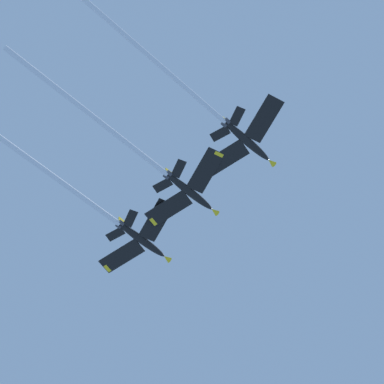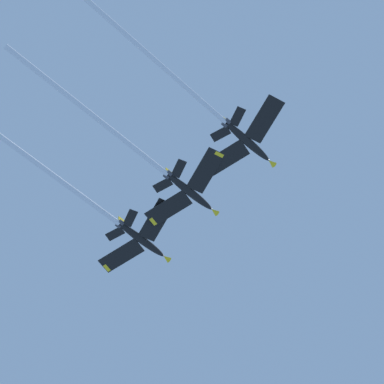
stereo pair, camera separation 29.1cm
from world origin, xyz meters
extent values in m
ellipsoid|color=black|center=(-12.92, -23.29, 129.84)|extent=(11.55, 6.71, 3.29)
cone|color=yellow|center=(-18.87, -26.18, 130.92)|extent=(2.12, 1.85, 1.44)
ellipsoid|color=black|center=(-14.70, -24.16, 130.77)|extent=(3.05, 2.17, 1.34)
cube|color=black|center=(-9.91, -27.72, 129.61)|extent=(8.52, 9.20, 0.78)
cube|color=yellow|center=(-7.84, -31.27, 129.68)|extent=(1.83, 1.69, 0.41)
cube|color=black|center=(-14.54, -18.19, 129.61)|extent=(5.36, 9.55, 0.78)
cube|color=yellow|center=(-16.05, -14.36, 129.68)|extent=(1.90, 1.06, 0.41)
cube|color=black|center=(-7.49, -23.19, 129.03)|extent=(3.79, 3.84, 0.45)
cube|color=black|center=(-9.48, -19.09, 129.03)|extent=(2.28, 3.81, 0.45)
cube|color=yellow|center=(-8.46, -21.13, 130.44)|extent=(2.62, 1.39, 3.15)
cylinder|color=#38383D|center=(-7.59, -21.21, 128.80)|extent=(1.35, 1.21, 0.95)
cylinder|color=#38383D|center=(-7.99, -20.40, 128.80)|extent=(1.35, 1.21, 0.95)
cylinder|color=white|center=(7.71, -13.28, 125.97)|extent=(31.24, 15.86, 6.59)
ellipsoid|color=black|center=(-19.03, -10.39, 129.03)|extent=(11.55, 6.69, 3.35)
cone|color=yellow|center=(-24.98, -13.27, 130.15)|extent=(2.12, 1.85, 1.45)
ellipsoid|color=black|center=(-20.81, -11.25, 129.97)|extent=(3.06, 2.17, 1.36)
cube|color=black|center=(-16.03, -14.83, 128.79)|extent=(8.51, 9.21, 0.80)
cube|color=yellow|center=(-13.96, -18.38, 128.86)|extent=(1.83, 1.69, 0.42)
cube|color=black|center=(-20.64, -5.29, 128.79)|extent=(5.35, 9.54, 0.80)
cube|color=yellow|center=(-22.14, -1.46, 128.86)|extent=(1.90, 1.05, 0.42)
cube|color=black|center=(-13.60, -10.30, 128.19)|extent=(3.79, 3.85, 0.46)
cube|color=black|center=(-15.59, -6.20, 128.19)|extent=(2.27, 3.81, 0.46)
cube|color=yellow|center=(-14.56, -8.23, 129.60)|extent=(2.63, 1.40, 3.16)
cylinder|color=#38383D|center=(-13.70, -8.32, 127.96)|extent=(1.36, 1.21, 0.96)
cylinder|color=#38383D|center=(-14.09, -7.51, 127.96)|extent=(1.36, 1.21, 0.96)
cylinder|color=white|center=(2.80, 0.16, 124.81)|extent=(33.63, 16.93, 7.20)
ellipsoid|color=black|center=(-26.56, 2.39, 129.41)|extent=(11.54, 6.74, 3.24)
cone|color=yellow|center=(-32.50, -0.52, 130.47)|extent=(2.12, 1.86, 1.44)
ellipsoid|color=black|center=(-28.34, 1.52, 130.33)|extent=(3.05, 2.18, 1.33)
cube|color=black|center=(-23.54, -2.03, 129.18)|extent=(8.54, 9.19, 0.77)
cube|color=yellow|center=(-21.45, -5.57, 129.25)|extent=(1.82, 1.69, 0.40)
cube|color=black|center=(-28.20, 7.49, 129.18)|extent=(5.39, 9.55, 0.77)
cube|color=yellow|center=(-29.72, 11.31, 129.25)|extent=(1.90, 1.06, 0.40)
cube|color=black|center=(-21.13, 2.52, 128.62)|extent=(3.80, 3.84, 0.44)
cube|color=black|center=(-23.13, 6.61, 128.62)|extent=(2.29, 3.82, 0.44)
cube|color=yellow|center=(-22.11, 4.57, 130.03)|extent=(2.61, 1.40, 3.14)
cylinder|color=#38383D|center=(-21.24, 4.50, 128.39)|extent=(1.35, 1.21, 0.95)
cylinder|color=#38383D|center=(-21.63, 5.31, 128.39)|extent=(1.35, 1.21, 0.95)
cylinder|color=white|center=(-3.43, 13.72, 125.18)|extent=(36.17, 18.33, 7.26)
camera|label=1|loc=(-6.09, 34.19, 1.84)|focal=65.49mm
camera|label=2|loc=(-5.81, 34.11, 1.84)|focal=65.49mm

